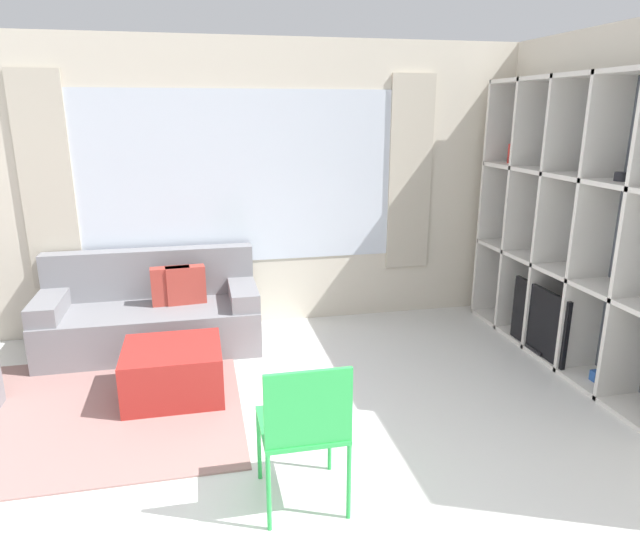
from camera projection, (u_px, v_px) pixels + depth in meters
wall_back at (240, 188)px, 5.41m from camera, size 6.71×0.11×2.70m
wall_right at (619, 206)px, 4.41m from camera, size 0.07×4.47×2.70m
area_rug at (70, 413)px, 4.02m from camera, size 2.38×1.85×0.01m
shelving_unit at (577, 229)px, 4.63m from camera, size 0.38×2.50×2.34m
couch_main at (153, 314)px, 5.12m from camera, size 1.87×0.82×0.84m
ottoman at (173, 371)px, 4.24m from camera, size 0.71×0.66×0.39m
folding_chair at (304, 422)px, 2.94m from camera, size 0.44×0.46×0.86m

